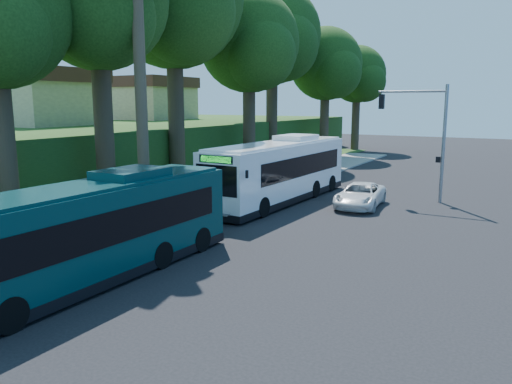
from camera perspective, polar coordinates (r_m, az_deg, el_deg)
The scene contains 17 objects.
ground at distance 23.98m, azimuth 4.83°, elevation -4.22°, with size 140.00×140.00×0.00m, color black.
sidewalk at distance 27.71m, azimuth -9.03°, elevation -2.21°, with size 4.50×70.00×0.12m, color gray.
red_curb at distance 23.29m, azimuth -10.70°, elevation -4.64°, with size 0.25×30.00×0.13m, color maroon.
grass_verge at distance 35.07m, azimuth -11.28°, elevation 0.29°, with size 8.00×70.00×0.06m, color #234719.
bus_shelter at distance 25.22m, azimuth -13.09°, elevation 0.46°, with size 3.20×1.51×2.55m.
stop_sign_pole at distance 22.38m, azimuth -13.29°, elevation -0.05°, with size 0.35×0.06×3.17m.
traffic_signal_pole at distance 31.72m, azimuth 18.93°, elevation 6.89°, with size 4.10×0.30×7.00m.
hillside_backdrop at distance 51.14m, azimuth -15.38°, elevation 5.92°, with size 24.00×60.00×8.80m.
tree_0 at distance 30.95m, azimuth -17.56°, elevation 19.51°, with size 8.40×8.00×15.70m.
tree_1 at distance 37.71m, azimuth -9.32°, elevation 20.44°, with size 10.50×10.00×18.26m.
tree_2 at distance 43.14m, azimuth -0.70°, elevation 16.24°, with size 8.82×8.40×15.12m.
tree_3 at distance 51.22m, azimuth 1.98°, elevation 16.98°, with size 10.08×9.60×17.28m.
tree_4 at distance 57.25m, azimuth 8.05°, elevation 13.91°, with size 8.40×8.00×14.14m.
tree_5 at distance 64.39m, azimuth 11.54°, elevation 12.71°, with size 7.35×7.00×12.86m.
white_bus at distance 30.24m, azimuth 2.81°, elevation 2.52°, with size 3.20×13.24×3.92m.
teal_bus at distance 17.66m, azimuth -18.09°, elevation -4.12°, with size 2.73×12.09×3.59m.
pickup at distance 29.40m, azimuth 11.82°, elevation -0.35°, with size 2.26×4.91×1.36m, color silver.
Camera 1 is at (9.60, -21.15, 5.98)m, focal length 35.00 mm.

